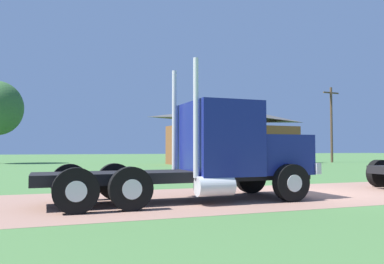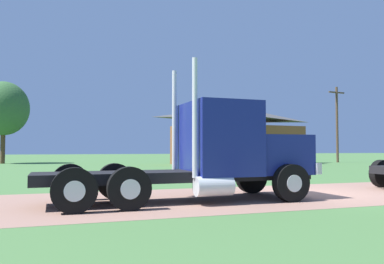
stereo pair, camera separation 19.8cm
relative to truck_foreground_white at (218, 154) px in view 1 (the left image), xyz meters
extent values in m
plane|color=#446E39|center=(3.68, 0.38, -1.32)|extent=(200.00, 200.00, 0.00)
cube|color=#926B5B|center=(3.68, 0.38, -1.31)|extent=(120.00, 5.70, 0.01)
cube|color=black|center=(-1.19, 0.00, -0.61)|extent=(7.71, 1.63, 0.28)
cube|color=navy|center=(1.79, 0.04, -0.03)|extent=(1.75, 2.02, 1.16)
cube|color=silver|center=(2.70, 0.05, -0.43)|extent=(0.19, 2.19, 0.32)
cube|color=navy|center=(0.01, 0.01, 0.43)|extent=(1.88, 2.30, 2.08)
cube|color=#2D3D4C|center=(0.95, 0.03, 0.85)|extent=(0.07, 1.90, 0.91)
cylinder|color=silver|center=(-1.05, 0.90, 0.96)|extent=(0.14, 0.14, 3.13)
cylinder|color=silver|center=(-1.02, -0.90, 0.96)|extent=(0.14, 0.14, 3.13)
cylinder|color=silver|center=(-0.53, -0.99, -0.82)|extent=(1.01, 0.53, 0.52)
cylinder|color=black|center=(1.69, 1.18, -0.80)|extent=(1.04, 0.32, 1.04)
cylinder|color=silver|center=(1.69, 1.34, -0.80)|extent=(0.47, 0.05, 0.47)
cylinder|color=black|center=(1.72, -1.10, -0.80)|extent=(1.04, 0.32, 1.04)
cylinder|color=silver|center=(1.73, -1.26, -0.80)|extent=(0.47, 0.05, 0.47)
cylinder|color=black|center=(-4.05, 1.09, -0.80)|extent=(1.04, 0.32, 1.04)
cylinder|color=silver|center=(-4.05, 1.25, -0.80)|extent=(0.47, 0.05, 0.47)
cylinder|color=black|center=(-4.02, -1.18, -0.80)|extent=(1.04, 0.32, 1.04)
cylinder|color=silver|center=(-4.01, -1.34, -0.80)|extent=(0.47, 0.05, 0.47)
cylinder|color=black|center=(-2.80, 1.11, -0.80)|extent=(1.04, 0.32, 1.04)
cylinder|color=silver|center=(-2.80, 1.27, -0.80)|extent=(0.47, 0.05, 0.47)
cylinder|color=black|center=(-2.77, -1.16, -0.80)|extent=(1.04, 0.32, 1.04)
cylinder|color=silver|center=(-2.76, -1.32, -0.80)|extent=(0.47, 0.05, 0.47)
cylinder|color=black|center=(7.34, 1.30, -0.80)|extent=(1.04, 0.31, 1.04)
cylinder|color=silver|center=(7.34, 1.46, -0.80)|extent=(0.47, 0.04, 0.47)
cube|color=brown|center=(11.90, 23.46, 0.50)|extent=(12.21, 6.63, 3.64)
pyramid|color=#454545|center=(11.90, 23.46, 3.56)|extent=(12.82, 6.96, 1.24)
cube|color=black|center=(10.39, 20.48, -0.22)|extent=(1.80, 0.22, 2.20)
cylinder|color=brown|center=(24.21, 24.27, 2.79)|extent=(0.26, 0.26, 8.22)
cube|color=brown|center=(24.21, 24.27, 6.30)|extent=(2.20, 0.40, 0.14)
camera|label=1|loc=(-4.54, -10.31, 0.14)|focal=36.28mm
camera|label=2|loc=(-4.35, -10.38, 0.14)|focal=36.28mm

